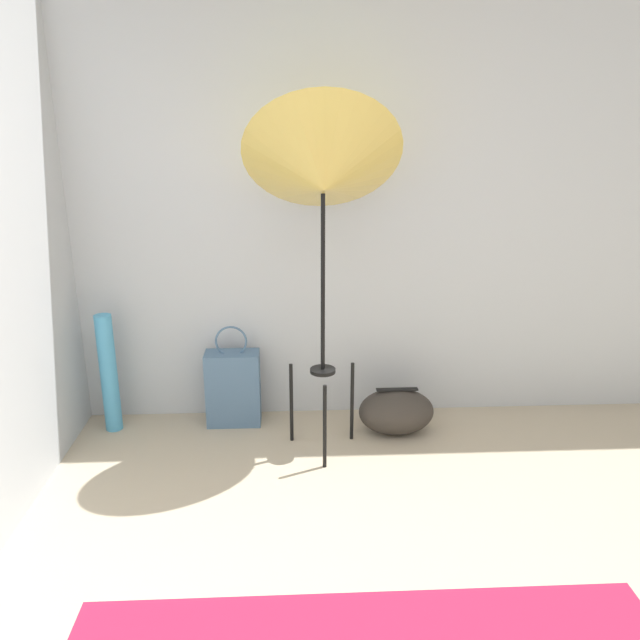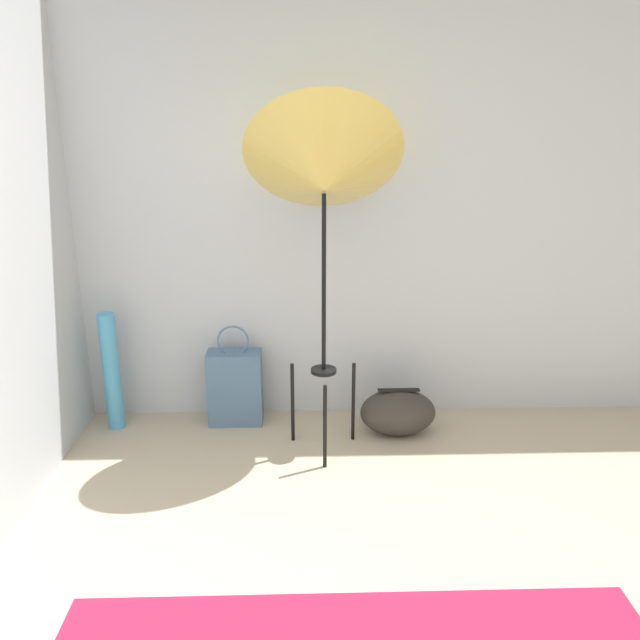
# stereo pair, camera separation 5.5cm
# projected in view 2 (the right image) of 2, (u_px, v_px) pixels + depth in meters

# --- Properties ---
(wall_back) EXTENTS (8.00, 0.05, 2.60)m
(wall_back) POSITION_uv_depth(u_px,v_px,m) (307.00, 199.00, 3.50)
(wall_back) COLOR #B7BCC1
(wall_back) RESTS_ON ground_plane
(photo_umbrella) EXTENTS (0.79, 0.71, 1.86)m
(photo_umbrella) POSITION_uv_depth(u_px,v_px,m) (324.00, 173.00, 2.98)
(photo_umbrella) COLOR black
(photo_umbrella) RESTS_ON ground_plane
(tote_bag) EXTENTS (0.31, 0.16, 0.61)m
(tote_bag) POSITION_uv_depth(u_px,v_px,m) (235.00, 387.00, 3.66)
(tote_bag) COLOR slate
(tote_bag) RESTS_ON ground_plane
(duffel_bag) EXTENTS (0.43, 0.27, 0.28)m
(duffel_bag) POSITION_uv_depth(u_px,v_px,m) (398.00, 412.00, 3.55)
(duffel_bag) COLOR #332D28
(duffel_bag) RESTS_ON ground_plane
(paper_roll) EXTENTS (0.10, 0.10, 0.70)m
(paper_roll) POSITION_uv_depth(u_px,v_px,m) (112.00, 372.00, 3.56)
(paper_roll) COLOR #4CA3D1
(paper_roll) RESTS_ON ground_plane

